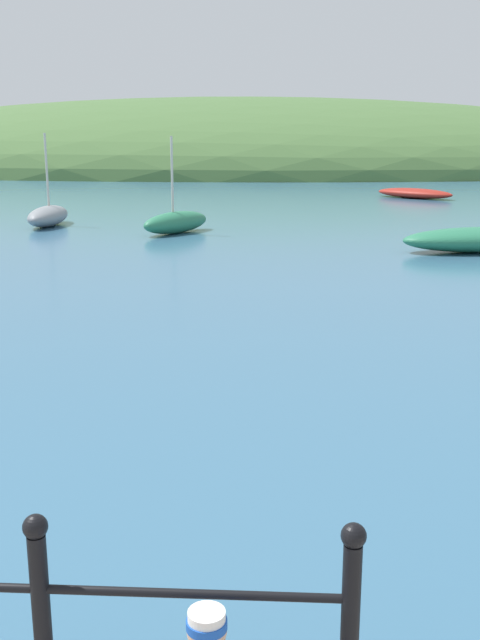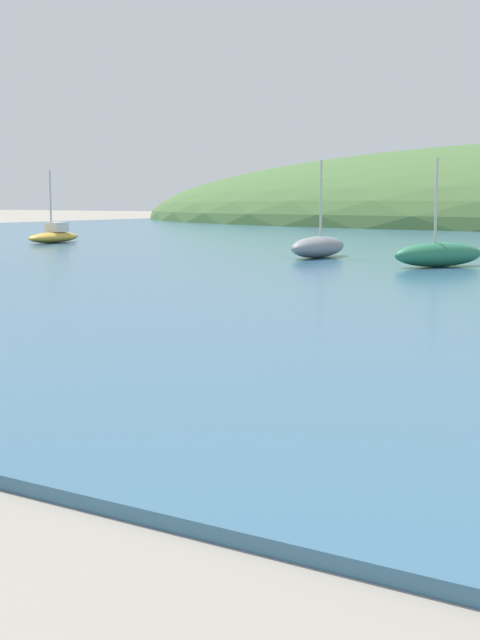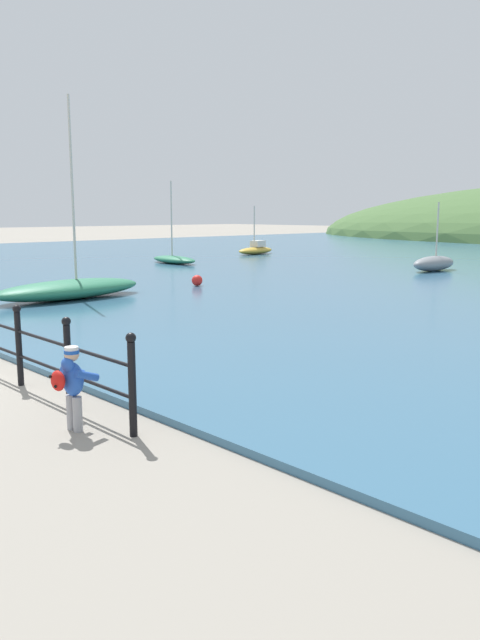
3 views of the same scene
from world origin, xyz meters
name	(u,v)px [view 2 (image 2 of 3)]	position (x,y,z in m)	size (l,w,h in m)	color
boat_blue_hull	(318,247)	(-3.10, 21.89, 0.43)	(0.98, 2.82, 2.88)	gray
boat_twin_mast	(439,254)	(1.20, 20.35, 0.43)	(2.12, 2.72, 2.79)	#287551
boat_nearest_quay	(54,236)	(-16.14, 24.22, 0.37)	(1.52, 3.16, 2.85)	gold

